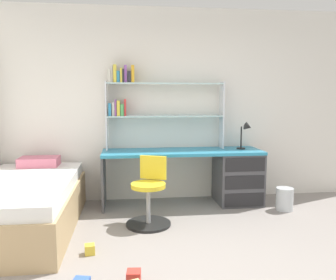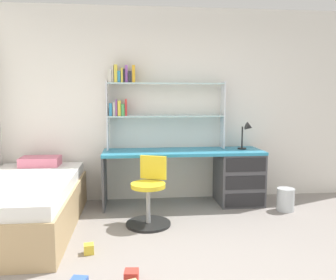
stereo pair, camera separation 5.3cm
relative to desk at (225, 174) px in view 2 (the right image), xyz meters
name	(u,v)px [view 2 (the right image)]	position (x,y,z in m)	size (l,w,h in m)	color
ground_plane	(216,280)	(-0.61, -1.99, -0.43)	(5.93, 5.65, 0.02)	gray
room_shell	(81,108)	(-1.82, -0.79, 0.94)	(5.93, 5.65, 2.73)	white
desk	(225,174)	(0.00, 0.00, 0.00)	(2.17, 0.61, 0.76)	teal
bookshelf_hutch	(147,98)	(-1.07, 0.19, 1.04)	(1.64, 0.22, 1.16)	silver
desk_lamp	(247,131)	(0.31, 0.01, 0.59)	(0.20, 0.17, 0.38)	black
swivel_chair	(149,198)	(-1.09, -0.71, -0.11)	(0.52, 0.52, 0.79)	black
bed_platform	(24,204)	(-2.50, -0.71, -0.13)	(1.11, 2.07, 0.69)	tan
waste_bin	(286,199)	(0.71, -0.40, -0.27)	(0.22, 0.22, 0.30)	silver
toy_block_yellow_0	(89,249)	(-1.71, -1.42, -0.37)	(0.09, 0.09, 0.09)	gold
toy_block_red_1	(131,277)	(-1.30, -2.00, -0.37)	(0.11, 0.11, 0.11)	red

